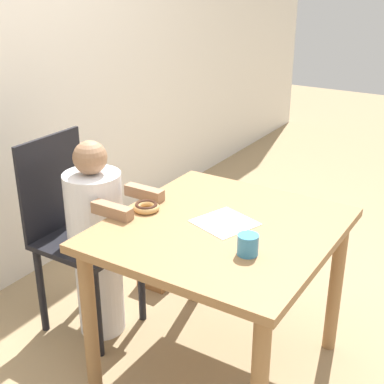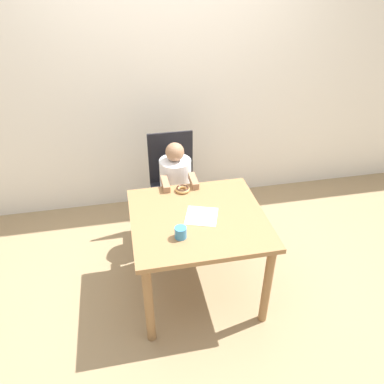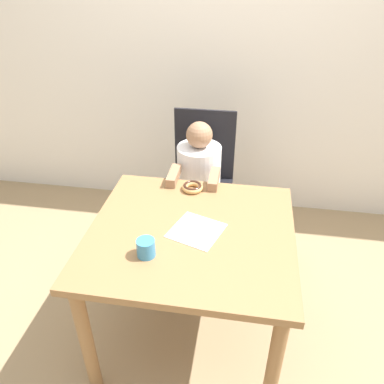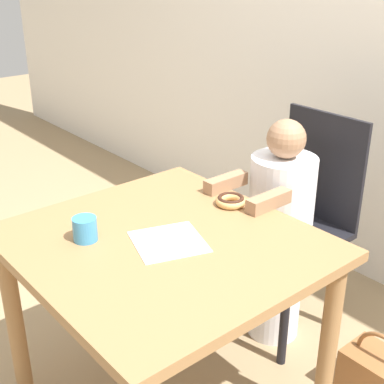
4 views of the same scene
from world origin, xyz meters
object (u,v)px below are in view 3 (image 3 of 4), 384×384
child_figure (199,197)px  donut (192,187)px  cup (146,248)px  handbag (275,251)px  chair (201,185)px

child_figure → donut: 0.38m
donut → cup: size_ratio=1.43×
child_figure → donut: child_figure is taller
donut → handbag: 0.86m
handbag → cup: cup is taller
cup → chair: bearing=84.0°
chair → cup: chair is taller
donut → cup: (-0.11, -0.53, 0.02)m
chair → donut: bearing=-88.9°
child_figure → donut: size_ratio=8.84×
cup → donut: bearing=78.6°
donut → chair: bearing=91.1°
chair → child_figure: child_figure is taller
chair → donut: size_ratio=8.66×
chair → cup: 0.98m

